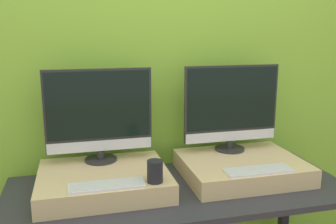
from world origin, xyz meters
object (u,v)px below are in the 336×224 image
(mug, at_px, (155,171))
(monitor_right, at_px, (231,106))
(monitor_left, at_px, (99,114))
(keyboard_right, at_px, (258,170))
(keyboard_left, at_px, (107,185))

(mug, distance_m, monitor_right, 0.66)
(monitor_left, distance_m, keyboard_right, 0.85)
(keyboard_right, bearing_deg, mug, 180.00)
(mug, bearing_deg, monitor_right, 33.92)
(keyboard_left, xyz_separation_m, mug, (0.22, 0.00, 0.04))
(monitor_right, xyz_separation_m, keyboard_right, (0.00, -0.35, -0.25))
(monitor_left, xyz_separation_m, keyboard_right, (0.73, -0.35, -0.25))
(monitor_left, bearing_deg, keyboard_right, -25.31)
(keyboard_right, bearing_deg, monitor_left, 154.69)
(keyboard_left, distance_m, monitor_right, 0.85)
(monitor_left, distance_m, keyboard_left, 0.43)
(keyboard_left, relative_size, monitor_right, 0.61)
(keyboard_left, height_order, keyboard_right, same)
(mug, distance_m, keyboard_right, 0.52)
(monitor_left, xyz_separation_m, mug, (0.22, -0.35, -0.20))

